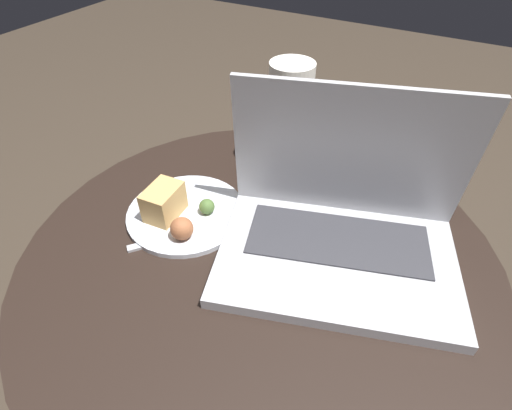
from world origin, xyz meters
name	(u,v)px	position (x,y,z in m)	size (l,w,h in m)	color
ground_plane	(258,405)	(0.00, 0.00, 0.00)	(6.00, 6.00, 0.00)	#382D23
table	(259,307)	(0.00, 0.00, 0.42)	(0.72, 0.72, 0.56)	black
laptop	(341,224)	(0.10, 0.06, 0.61)	(0.40, 0.32, 0.24)	#B2B2B7
beer_glass	(289,119)	(-0.06, 0.22, 0.67)	(0.08, 0.08, 0.20)	gold
snack_plate	(180,211)	(-0.15, 0.00, 0.58)	(0.20, 0.20, 0.06)	silver
fork	(198,231)	(-0.11, -0.01, 0.57)	(0.14, 0.16, 0.00)	#B2B2B7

